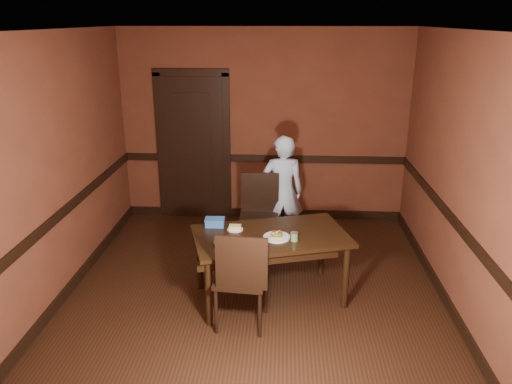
# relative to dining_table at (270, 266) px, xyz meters

# --- Properties ---
(floor) EXTENTS (4.00, 4.50, 0.01)m
(floor) POSITION_rel_dining_table_xyz_m (-0.17, 0.01, -0.36)
(floor) COLOR black
(floor) RESTS_ON ground
(ceiling) EXTENTS (4.00, 4.50, 0.01)m
(ceiling) POSITION_rel_dining_table_xyz_m (-0.17, 0.01, 2.34)
(ceiling) COLOR silver
(ceiling) RESTS_ON ground
(wall_back) EXTENTS (4.00, 0.02, 2.70)m
(wall_back) POSITION_rel_dining_table_xyz_m (-0.17, 2.26, 0.99)
(wall_back) COLOR brown
(wall_back) RESTS_ON ground
(wall_front) EXTENTS (4.00, 0.02, 2.70)m
(wall_front) POSITION_rel_dining_table_xyz_m (-0.17, -2.24, 0.99)
(wall_front) COLOR brown
(wall_front) RESTS_ON ground
(wall_left) EXTENTS (0.02, 4.50, 2.70)m
(wall_left) POSITION_rel_dining_table_xyz_m (-2.17, 0.01, 0.99)
(wall_left) COLOR brown
(wall_left) RESTS_ON ground
(wall_right) EXTENTS (0.02, 4.50, 2.70)m
(wall_right) POSITION_rel_dining_table_xyz_m (1.83, 0.01, 0.99)
(wall_right) COLOR brown
(wall_right) RESTS_ON ground
(dado_back) EXTENTS (4.00, 0.03, 0.10)m
(dado_back) POSITION_rel_dining_table_xyz_m (-0.17, 2.25, 0.54)
(dado_back) COLOR black
(dado_back) RESTS_ON ground
(dado_left) EXTENTS (0.03, 4.50, 0.10)m
(dado_left) POSITION_rel_dining_table_xyz_m (-2.15, 0.01, 0.54)
(dado_left) COLOR black
(dado_left) RESTS_ON ground
(dado_right) EXTENTS (0.03, 4.50, 0.10)m
(dado_right) POSITION_rel_dining_table_xyz_m (1.82, 0.01, 0.54)
(dado_right) COLOR black
(dado_right) RESTS_ON ground
(baseboard_back) EXTENTS (4.00, 0.03, 0.12)m
(baseboard_back) POSITION_rel_dining_table_xyz_m (-0.17, 2.25, -0.30)
(baseboard_back) COLOR black
(baseboard_back) RESTS_ON ground
(baseboard_left) EXTENTS (0.03, 4.50, 0.12)m
(baseboard_left) POSITION_rel_dining_table_xyz_m (-2.15, 0.01, -0.30)
(baseboard_left) COLOR black
(baseboard_left) RESTS_ON ground
(baseboard_right) EXTENTS (0.03, 4.50, 0.12)m
(baseboard_right) POSITION_rel_dining_table_xyz_m (1.82, 0.01, -0.30)
(baseboard_right) COLOR black
(baseboard_right) RESTS_ON ground
(door) EXTENTS (1.05, 0.07, 2.20)m
(door) POSITION_rel_dining_table_xyz_m (-1.17, 2.23, 0.73)
(door) COLOR black
(door) RESTS_ON ground
(dining_table) EXTENTS (1.73, 1.27, 0.72)m
(dining_table) POSITION_rel_dining_table_xyz_m (0.00, 0.00, 0.00)
(dining_table) COLOR black
(dining_table) RESTS_ON floor
(chair_far) EXTENTS (0.48, 0.48, 1.01)m
(chair_far) POSITION_rel_dining_table_xyz_m (-0.17, 0.99, 0.14)
(chair_far) COLOR black
(chair_far) RESTS_ON floor
(chair_near) EXTENTS (0.51, 0.51, 1.01)m
(chair_near) POSITION_rel_dining_table_xyz_m (-0.26, -0.48, 0.14)
(chair_near) COLOR black
(chair_near) RESTS_ON floor
(person) EXTENTS (0.56, 0.39, 1.45)m
(person) POSITION_rel_dining_table_xyz_m (0.11, 1.31, 0.37)
(person) COLOR #B6D3F0
(person) RESTS_ON floor
(sandwich_plate) EXTENTS (0.27, 0.27, 0.07)m
(sandwich_plate) POSITION_rel_dining_table_xyz_m (0.06, -0.08, 0.38)
(sandwich_plate) COLOR white
(sandwich_plate) RESTS_ON dining_table
(sauce_jar) EXTENTS (0.08, 0.08, 0.09)m
(sauce_jar) POSITION_rel_dining_table_xyz_m (0.24, -0.14, 0.41)
(sauce_jar) COLOR #538944
(sauce_jar) RESTS_ON dining_table
(cheese_saucer) EXTENTS (0.16, 0.16, 0.05)m
(cheese_saucer) POSITION_rel_dining_table_xyz_m (-0.37, 0.09, 0.38)
(cheese_saucer) COLOR white
(cheese_saucer) RESTS_ON dining_table
(food_tub) EXTENTS (0.21, 0.15, 0.09)m
(food_tub) POSITION_rel_dining_table_xyz_m (-0.59, 0.18, 0.41)
(food_tub) COLOR #336BBF
(food_tub) RESTS_ON dining_table
(wrapped_veg) EXTENTS (0.24, 0.10, 0.07)m
(wrapped_veg) POSITION_rel_dining_table_xyz_m (-0.42, -0.29, 0.39)
(wrapped_veg) COLOR #134B1E
(wrapped_veg) RESTS_ON dining_table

